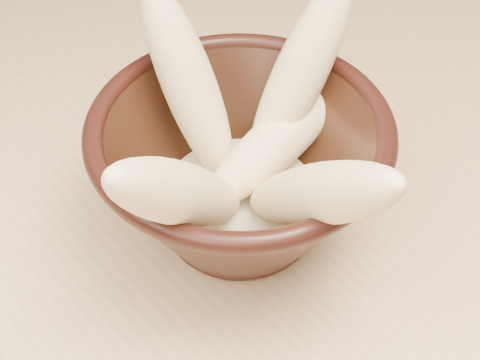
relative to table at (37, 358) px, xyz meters
name	(u,v)px	position (x,y,z in m)	size (l,w,h in m)	color
table	(37,358)	(0.00, 0.00, 0.00)	(1.20, 0.80, 0.75)	tan
bowl	(240,171)	(0.17, -0.05, 0.14)	(0.21, 0.21, 0.11)	black
milk_puddle	(240,197)	(0.17, -0.05, 0.12)	(0.12, 0.12, 0.02)	beige
banana_upright	(189,84)	(0.17, 0.01, 0.19)	(0.04, 0.04, 0.15)	#F8DA93
banana_left	(183,195)	(0.10, -0.08, 0.19)	(0.04, 0.04, 0.18)	#F8DA93
banana_right	(299,76)	(0.24, -0.04, 0.19)	(0.04, 0.04, 0.16)	#F8DA93
banana_across	(280,138)	(0.21, -0.05, 0.15)	(0.04, 0.04, 0.16)	#F8DA93
banana_front	(315,195)	(0.17, -0.13, 0.19)	(0.04, 0.04, 0.18)	#F8DA93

